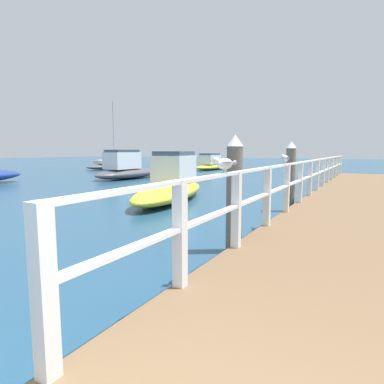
{
  "coord_description": "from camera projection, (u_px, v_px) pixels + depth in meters",
  "views": [
    {
      "loc": [
        0.36,
        -0.42,
        1.78
      ],
      "look_at": [
        -3.41,
        6.42,
        0.8
      ],
      "focal_mm": 30.56,
      "sensor_mm": 36.0,
      "label": 1
    }
  ],
  "objects": [
    {
      "name": "pier_deck",
      "position": [
        357.0,
        201.0,
        10.53
      ],
      "size": [
        2.85,
        22.53,
        0.36
      ],
      "primitive_type": "cube",
      "color": "brown",
      "rests_on": "ground_plane"
    },
    {
      "name": "pier_railing",
      "position": [
        314.0,
        173.0,
        11.07
      ],
      "size": [
        0.12,
        21.05,
        1.13
      ],
      "color": "white",
      "rests_on": "pier_deck"
    },
    {
      "name": "dock_piling_near",
      "position": [
        234.0,
        194.0,
        5.72
      ],
      "size": [
        0.29,
        0.29,
        2.06
      ],
      "color": "#6B6056",
      "rests_on": "ground_plane"
    },
    {
      "name": "dock_piling_far",
      "position": [
        290.0,
        176.0,
        9.6
      ],
      "size": [
        0.29,
        0.29,
        2.06
      ],
      "color": "#6B6056",
      "rests_on": "ground_plane"
    },
    {
      "name": "seagull_foreground",
      "position": [
        224.0,
        163.0,
        4.3
      ],
      "size": [
        0.24,
        0.47,
        0.21
      ],
      "rotation": [
        0.0,
        0.0,
        2.82
      ],
      "color": "white",
      "rests_on": "pier_railing"
    },
    {
      "name": "seagull_background",
      "position": [
        285.0,
        158.0,
        7.28
      ],
      "size": [
        0.27,
        0.44,
        0.21
      ],
      "rotation": [
        0.0,
        0.0,
        0.51
      ],
      "color": "white",
      "rests_on": "pier_railing"
    },
    {
      "name": "boat_0",
      "position": [
        127.0,
        169.0,
        21.03
      ],
      "size": [
        2.0,
        5.69,
        1.86
      ],
      "rotation": [
        0.0,
        0.0,
        3.13
      ],
      "color": "#4C4C51",
      "rests_on": "ground_plane"
    },
    {
      "name": "boat_2",
      "position": [
        172.0,
        184.0,
        11.95
      ],
      "size": [
        3.01,
        6.07,
        1.77
      ],
      "rotation": [
        0.0,
        0.0,
        0.24
      ],
      "color": "gold",
      "rests_on": "ground_plane"
    },
    {
      "name": "boat_3",
      "position": [
        112.0,
        165.0,
        32.28
      ],
      "size": [
        2.24,
        6.45,
        6.56
      ],
      "rotation": [
        0.0,
        0.0,
        -0.03
      ],
      "color": "#4C4C51",
      "rests_on": "ground_plane"
    },
    {
      "name": "boat_4",
      "position": [
        212.0,
        164.0,
        31.39
      ],
      "size": [
        2.15,
        6.21,
        1.55
      ],
      "rotation": [
        0.0,
        0.0,
        3.17
      ],
      "color": "gold",
      "rests_on": "ground_plane"
    }
  ]
}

